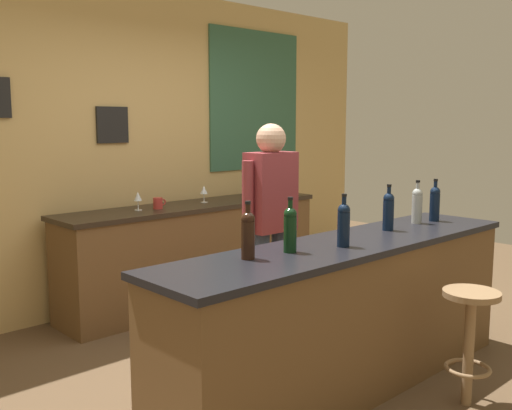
# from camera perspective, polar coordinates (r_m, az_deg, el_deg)

# --- Properties ---
(ground_plane) EXTENTS (10.00, 10.00, 0.00)m
(ground_plane) POSITION_cam_1_polar(r_m,az_deg,el_deg) (4.08, 4.05, -15.48)
(ground_plane) COLOR brown
(back_wall) EXTENTS (6.00, 0.09, 2.80)m
(back_wall) POSITION_cam_1_polar(r_m,az_deg,el_deg) (5.36, -11.67, 5.63)
(back_wall) COLOR tan
(back_wall) RESTS_ON ground_plane
(bar_counter) EXTENTS (2.72, 0.60, 0.92)m
(bar_counter) POSITION_cam_1_polar(r_m,az_deg,el_deg) (3.67, 8.77, -10.57)
(bar_counter) COLOR brown
(bar_counter) RESTS_ON ground_plane
(side_counter) EXTENTS (2.57, 0.56, 0.90)m
(side_counter) POSITION_cam_1_polar(r_m,az_deg,el_deg) (5.37, -5.99, -4.65)
(side_counter) COLOR brown
(side_counter) RESTS_ON ground_plane
(bartender) EXTENTS (0.52, 0.21, 1.62)m
(bartender) POSITION_cam_1_polar(r_m,az_deg,el_deg) (4.18, 1.44, -1.49)
(bartender) COLOR #384766
(bartender) RESTS_ON ground_plane
(bar_stool) EXTENTS (0.32, 0.32, 0.68)m
(bar_stool) POSITION_cam_1_polar(r_m,az_deg,el_deg) (3.64, 20.05, -11.18)
(bar_stool) COLOR olive
(bar_stool) RESTS_ON ground_plane
(wine_bottle_a) EXTENTS (0.07, 0.07, 0.31)m
(wine_bottle_a) POSITION_cam_1_polar(r_m,az_deg,el_deg) (3.05, -0.78, -2.77)
(wine_bottle_a) COLOR black
(wine_bottle_a) RESTS_ON bar_counter
(wine_bottle_b) EXTENTS (0.07, 0.07, 0.31)m
(wine_bottle_b) POSITION_cam_1_polar(r_m,az_deg,el_deg) (3.21, 3.33, -2.22)
(wine_bottle_b) COLOR black
(wine_bottle_b) RESTS_ON bar_counter
(wine_bottle_c) EXTENTS (0.07, 0.07, 0.31)m
(wine_bottle_c) POSITION_cam_1_polar(r_m,az_deg,el_deg) (3.39, 8.51, -1.77)
(wine_bottle_c) COLOR black
(wine_bottle_c) RESTS_ON bar_counter
(wine_bottle_d) EXTENTS (0.07, 0.07, 0.31)m
(wine_bottle_d) POSITION_cam_1_polar(r_m,az_deg,el_deg) (3.95, 12.74, -0.47)
(wine_bottle_d) COLOR black
(wine_bottle_d) RESTS_ON bar_counter
(wine_bottle_e) EXTENTS (0.07, 0.07, 0.31)m
(wine_bottle_e) POSITION_cam_1_polar(r_m,az_deg,el_deg) (4.28, 15.37, 0.08)
(wine_bottle_e) COLOR #999E99
(wine_bottle_e) RESTS_ON bar_counter
(wine_bottle_f) EXTENTS (0.07, 0.07, 0.31)m
(wine_bottle_f) POSITION_cam_1_polar(r_m,az_deg,el_deg) (4.41, 16.97, 0.25)
(wine_bottle_f) COLOR black
(wine_bottle_f) RESTS_ON bar_counter
(wine_glass_a) EXTENTS (0.07, 0.07, 0.16)m
(wine_glass_a) POSITION_cam_1_polar(r_m,az_deg,el_deg) (4.97, -11.40, 0.75)
(wine_glass_a) COLOR silver
(wine_glass_a) RESTS_ON side_counter
(wine_glass_b) EXTENTS (0.07, 0.07, 0.16)m
(wine_glass_b) POSITION_cam_1_polar(r_m,az_deg,el_deg) (5.37, -5.08, 1.41)
(wine_glass_b) COLOR silver
(wine_glass_b) RESTS_ON side_counter
(coffee_mug) EXTENTS (0.12, 0.08, 0.09)m
(coffee_mug) POSITION_cam_1_polar(r_m,az_deg,el_deg) (5.03, -9.52, 0.17)
(coffee_mug) COLOR #B2332D
(coffee_mug) RESTS_ON side_counter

